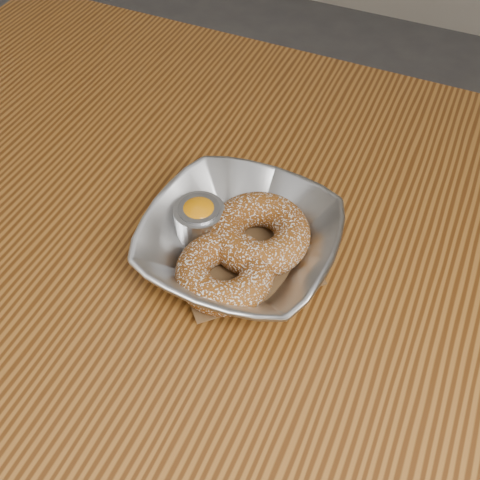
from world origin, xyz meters
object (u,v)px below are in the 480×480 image
at_px(table, 234,283).
at_px(ramekin, 200,219).
at_px(donut_back, 259,233).
at_px(donut_front, 225,272).
at_px(serving_bowl, 240,242).

height_order(table, ramekin, ramekin).
height_order(donut_back, donut_front, donut_back).
bearing_deg(table, ramekin, -146.42).
distance_m(table, ramekin, 0.14).
height_order(table, donut_front, donut_front).
distance_m(serving_bowl, donut_back, 0.02).
distance_m(serving_bowl, ramekin, 0.05).
bearing_deg(serving_bowl, ramekin, 172.31).
xyz_separation_m(table, ramekin, (-0.03, -0.02, 0.13)).
xyz_separation_m(table, serving_bowl, (0.02, -0.03, 0.12)).
distance_m(table, donut_front, 0.15).
bearing_deg(serving_bowl, donut_back, 48.55).
bearing_deg(table, serving_bowl, -53.73).
xyz_separation_m(table, donut_back, (0.04, -0.01, 0.13)).
relative_size(donut_back, ramekin, 1.99).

